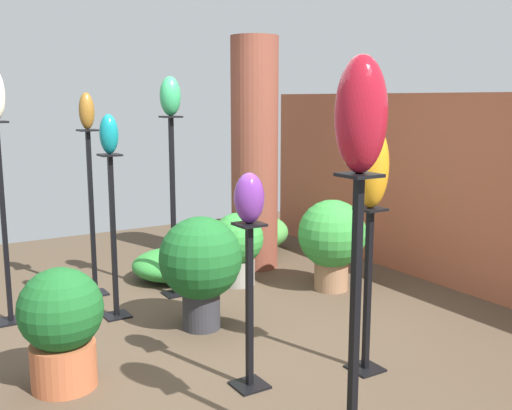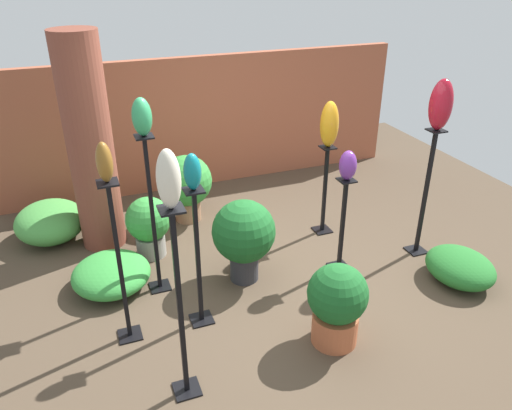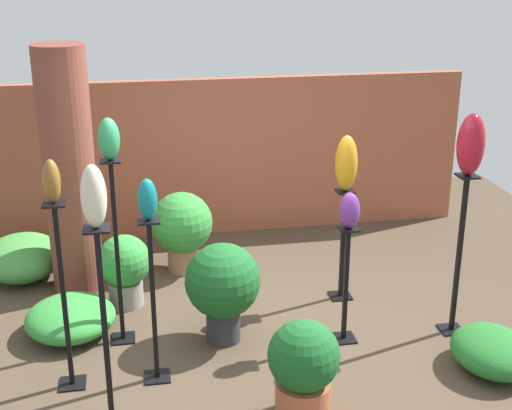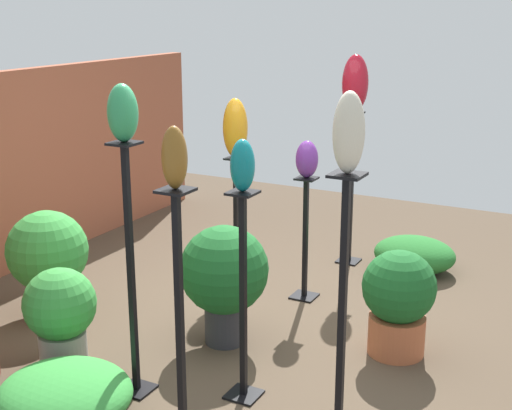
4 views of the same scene
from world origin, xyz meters
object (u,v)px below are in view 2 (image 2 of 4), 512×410
Objects in this scene: art_vase_violet at (348,165)px; art_vase_bronze at (104,162)px; brick_pillar at (90,146)px; potted_plant_walkway_edge at (337,302)px; pedestal_amber at (324,194)px; pedestal_violet at (342,229)px; potted_plant_back_center at (244,234)px; art_vase_ruby at (441,105)px; pedestal_bronze at (121,271)px; pedestal_ruby at (425,198)px; pedestal_jade at (153,223)px; pedestal_ivory at (181,315)px; pedestal_teal at (198,264)px; art_vase_amber at (329,124)px; potted_plant_front_left at (186,183)px; art_vase_teal at (192,172)px; art_vase_jade at (142,117)px; potted_plant_front_right at (149,224)px; art_vase_ivory at (169,179)px.

art_vase_bronze reaches higher than art_vase_violet.
brick_pillar is 3.02m from potted_plant_walkway_edge.
pedestal_amber reaches higher than potted_plant_walkway_edge.
pedestal_violet is 1.18× the size of potted_plant_back_center.
pedestal_bronze is at bearing -175.53° from art_vase_ruby.
pedestal_amber is (-0.77, 0.78, -0.17)m from pedestal_ruby.
pedestal_ruby is 1.99m from potted_plant_back_center.
pedestal_bronze is at bearing -122.39° from pedestal_jade.
pedestal_ivory is at bearing -151.29° from pedestal_violet.
art_vase_amber reaches higher than pedestal_teal.
pedestal_jade is 1.21× the size of pedestal_teal.
art_vase_bronze reaches higher than pedestal_ivory.
pedestal_violet is 2.03m from potted_plant_front_left.
potted_plant_walkway_edge is at bearing 3.67° from pedestal_ivory.
pedestal_jade is 1.49× the size of pedestal_amber.
art_vase_amber is 0.68× the size of potted_plant_walkway_edge.
pedestal_ivory reaches higher than pedestal_ruby.
potted_plant_back_center is (0.58, 0.47, -0.95)m from art_vase_teal.
art_vase_bronze is at bearing -90.00° from pedestal_bronze.
art_vase_amber is at bearing 11.78° from art_vase_jade.
art_vase_amber is (2.05, 0.43, -0.43)m from art_vase_jade.
potted_plant_front_left is at bearing 62.06° from pedestal_bronze.
potted_plant_back_center is (0.84, -0.16, -1.24)m from art_vase_jade.
art_vase_teal is at bearing -169.37° from art_vase_violet.
pedestal_ivory is at bearing -139.47° from art_vase_amber.
pedestal_amber is at bearing -15.24° from brick_pillar.
brick_pillar is 1.65× the size of pedestal_ruby.
pedestal_bronze is 4.71× the size of art_vase_bronze.
art_vase_violet is at bearing -9.96° from potted_plant_back_center.
pedestal_ivory is 1.72m from art_vase_jade.
art_vase_ruby is at bearing 4.47° from art_vase_bronze.
potted_plant_back_center reaches higher than potted_plant_front_left.
pedestal_teal is 2.20m from art_vase_amber.
pedestal_teal is 4.44× the size of art_vase_violet.
art_vase_bronze is 1.03× the size of art_vase_teal.
potted_plant_walkway_edge reaches higher than potted_plant_front_right.
art_vase_amber reaches higher than potted_plant_walkway_edge.
brick_pillar is 1.48× the size of pedestal_jade.
art_vase_violet is (2.23, 0.28, 0.49)m from pedestal_bronze.
art_vase_violet is 0.80m from art_vase_amber.
art_vase_teal is (-1.59, -0.30, 1.01)m from pedestal_violet.
pedestal_violet is 2.28m from art_vase_jade.
art_vase_ivory is (0.32, -0.77, 1.09)m from pedestal_bronze.
art_vase_violet is 0.40× the size of potted_plant_walkway_edge.
art_vase_amber is (2.11, 1.81, 0.60)m from pedestal_ivory.
pedestal_violet is at bearing 28.71° from art_vase_ivory.
pedestal_jade is 2.11m from pedestal_amber.
art_vase_amber reaches higher than art_vase_violet.
art_vase_bronze is 0.85m from art_vase_ivory.
art_vase_ruby is at bearing 19.54° from art_vase_ivory.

